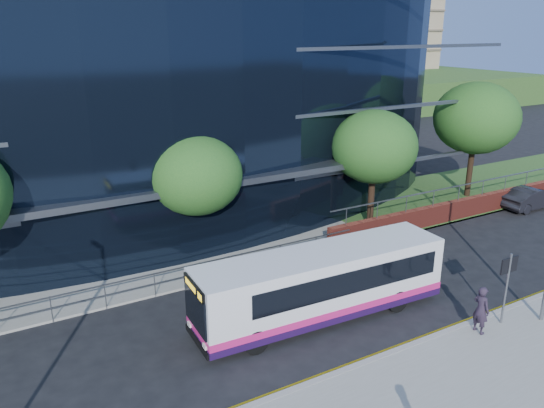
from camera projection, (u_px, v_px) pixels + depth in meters
ground at (379, 339)px, 19.02m from camera, size 200.00×200.00×0.00m
kerb at (399, 351)px, 18.17m from camera, size 80.00×0.25×0.16m
yellow_line_outer at (394, 350)px, 18.36m from camera, size 80.00×0.08×0.01m
yellow_line_inner at (391, 348)px, 18.49m from camera, size 80.00×0.08×0.01m
far_forecourt at (129, 261)px, 25.24m from camera, size 50.00×8.00×0.10m
grass_verge at (531, 176)px, 39.34m from camera, size 36.00×8.00×0.12m
glass_office at (106, 73)px, 31.75m from camera, size 44.00×23.10×16.00m
retaining_wall at (544, 190)px, 34.24m from camera, size 34.00×0.40×2.11m
guard_railings at (105, 290)px, 20.76m from camera, size 24.00×0.05×1.10m
apartment_block at (294, 23)px, 77.61m from camera, size 60.00×42.00×30.00m
street_sign at (508, 274)px, 19.15m from camera, size 0.85×0.09×2.80m
tree_far_b at (196, 175)px, 24.09m from camera, size 4.29×4.29×6.05m
tree_far_c at (374, 147)px, 28.27m from camera, size 4.62×4.62×6.51m
tree_far_d at (476, 118)px, 33.12m from camera, size 5.28×5.28×7.44m
tree_dist_e at (314, 81)px, 61.78m from camera, size 4.62×4.62×6.51m
tree_dist_f at (404, 77)px, 71.05m from camera, size 4.29×4.29×6.05m
city_bus at (323, 283)px, 20.03m from camera, size 10.11×2.72×2.71m
parked_car at (531, 198)px, 32.42m from camera, size 4.09×1.44×1.34m
pedestrian at (481, 310)px, 18.90m from camera, size 0.44×0.67×1.80m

